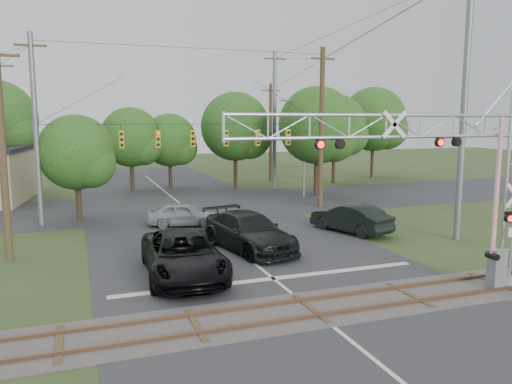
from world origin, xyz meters
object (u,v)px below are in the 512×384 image
object	(u,v)px
pickup_black	(183,255)
sedan_silver	(183,214)
car_dark	(249,232)
crossing_gantry	(439,170)
traffic_signal_span	(205,131)
streetlight	(302,142)

from	to	relation	value
pickup_black	sedan_silver	bearing A→B (deg)	81.72
car_dark	crossing_gantry	bearing A→B (deg)	-76.47
car_dark	pickup_black	bearing A→B (deg)	-153.47
crossing_gantry	traffic_signal_span	world-z (taller)	traffic_signal_span
crossing_gantry	pickup_black	size ratio (longest dim) A/B	1.80
crossing_gantry	traffic_signal_span	size ratio (longest dim) A/B	0.61
pickup_black	car_dark	distance (m)	5.04
pickup_black	sedan_silver	size ratio (longest dim) A/B	1.55
pickup_black	streetlight	xyz separation A→B (m)	(13.68, 17.89, 3.65)
sedan_silver	streetlight	distance (m)	14.73
sedan_silver	car_dark	bearing A→B (deg)	-148.25
crossing_gantry	sedan_silver	world-z (taller)	crossing_gantry
streetlight	traffic_signal_span	bearing A→B (deg)	-152.27
car_dark	traffic_signal_span	bearing A→B (deg)	76.23
traffic_signal_span	sedan_silver	bearing A→B (deg)	-125.66
crossing_gantry	pickup_black	world-z (taller)	crossing_gantry
sedan_silver	streetlight	xyz separation A→B (m)	(11.70, 8.09, 3.84)
crossing_gantry	sedan_silver	size ratio (longest dim) A/B	2.78
car_dark	streetlight	xyz separation A→B (m)	(9.74, 14.75, 3.65)
pickup_black	sedan_silver	distance (m)	10.00
pickup_black	streetlight	size ratio (longest dim) A/B	0.81
traffic_signal_span	streetlight	distance (m)	10.73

